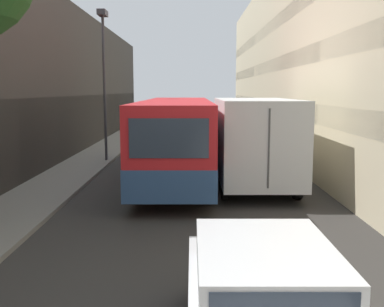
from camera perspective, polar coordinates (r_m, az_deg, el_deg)
The scene contains 6 objects.
ground_plane at distance 15.11m, azimuth 0.35°, elevation -4.44°, with size 150.00×150.00×0.00m, color #33302D.
sidewalk_left at distance 15.81m, azimuth -17.16°, elevation -4.01°, with size 2.12×60.00×0.12m.
building_right_apartment at distance 15.81m, azimuth 21.02°, elevation 13.25°, with size 2.40×60.00×9.74m.
bus at distance 17.02m, azimuth -1.72°, elevation 2.25°, with size 2.44×11.96×2.89m.
box_truck at distance 15.91m, azimuth 7.73°, elevation 2.01°, with size 2.42×7.63×2.97m.
street_lamp at distance 20.57m, azimuth -10.95°, elevation 11.94°, with size 0.36×0.80×6.59m.
Camera 1 is at (-0.04, 0.25, 3.26)m, focal length 42.00 mm.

